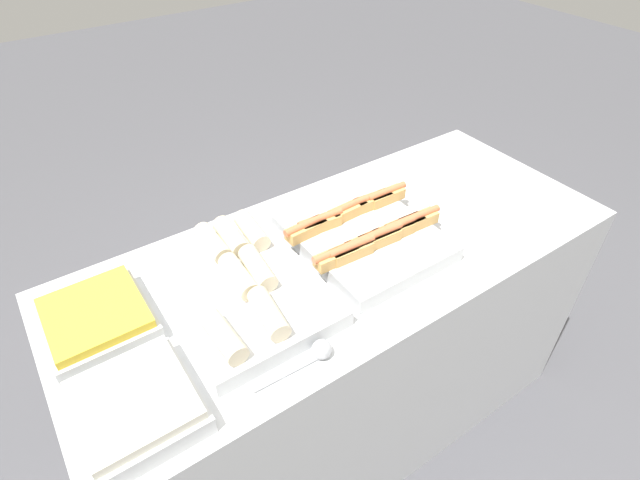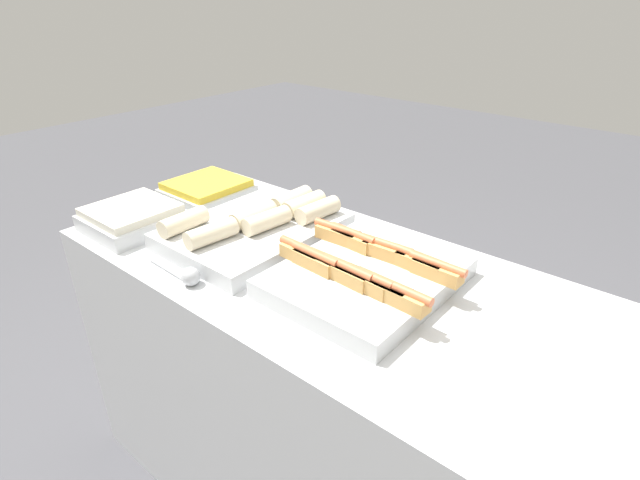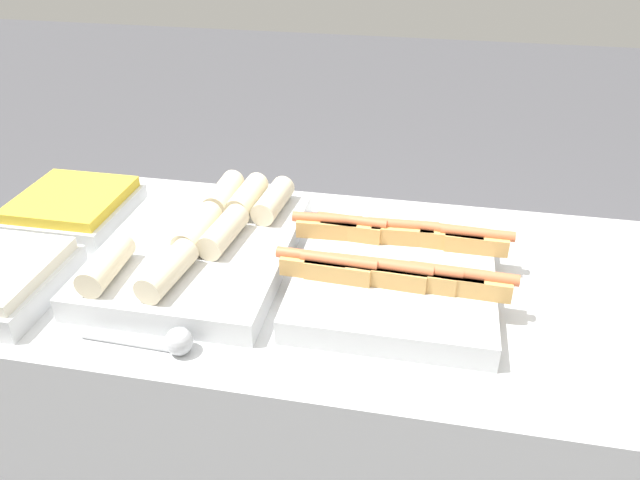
{
  "view_description": "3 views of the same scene",
  "coord_description": "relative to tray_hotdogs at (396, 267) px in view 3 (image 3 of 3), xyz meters",
  "views": [
    {
      "loc": [
        -0.71,
        -0.9,
        1.88
      ],
      "look_at": [
        -0.09,
        0.0,
        0.99
      ],
      "focal_mm": 28.0,
      "sensor_mm": 36.0,
      "label": 1
    },
    {
      "loc": [
        0.67,
        -0.9,
        1.59
      ],
      "look_at": [
        -0.09,
        0.0,
        0.99
      ],
      "focal_mm": 28.0,
      "sensor_mm": 36.0,
      "label": 2
    },
    {
      "loc": [
        0.11,
        -1.04,
        1.63
      ],
      "look_at": [
        -0.09,
        0.0,
        0.99
      ],
      "focal_mm": 35.0,
      "sensor_mm": 36.0,
      "label": 3
    }
  ],
  "objects": [
    {
      "name": "serving_spoon_far",
      "position": [
        -0.35,
        0.29,
        -0.02
      ],
      "size": [
        0.22,
        0.05,
        0.05
      ],
      "color": "#B2B5BA",
      "rests_on": "counter"
    },
    {
      "name": "tray_hotdogs",
      "position": [
        0.0,
        0.0,
        0.0
      ],
      "size": [
        0.45,
        0.47,
        0.1
      ],
      "color": "silver",
      "rests_on": "counter"
    },
    {
      "name": "counter",
      "position": [
        -0.06,
        0.0,
        -0.49
      ],
      "size": [
        1.71,
        0.72,
        0.91
      ],
      "color": "silver",
      "rests_on": "ground_plane"
    },
    {
      "name": "tray_wraps",
      "position": [
        -0.41,
        0.01,
        -0.0
      ],
      "size": [
        0.38,
        0.5,
        0.1
      ],
      "color": "silver",
      "rests_on": "counter"
    },
    {
      "name": "serving_spoon_near",
      "position": [
        -0.36,
        -0.28,
        -0.02
      ],
      "size": [
        0.21,
        0.05,
        0.05
      ],
      "color": "#B2B5BA",
      "rests_on": "counter"
    },
    {
      "name": "tray_side_back",
      "position": [
        -0.76,
        0.1,
        -0.0
      ],
      "size": [
        0.25,
        0.26,
        0.07
      ],
      "color": "silver",
      "rests_on": "counter"
    }
  ]
}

